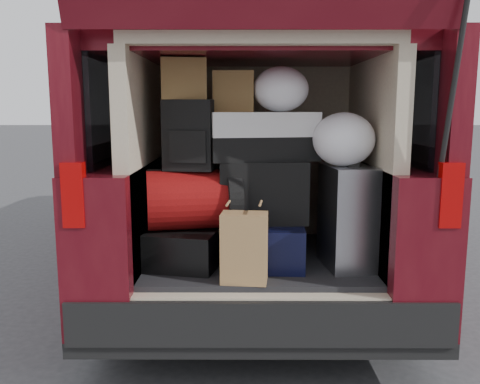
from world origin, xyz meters
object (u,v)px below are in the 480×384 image
object	(u,v)px
black_hardshell	(189,244)
black_soft_case	(263,191)
navy_hardshell	(263,241)
backpack	(189,135)
silver_roller	(347,216)
kraft_bag	(244,248)
red_duffel	(193,199)
twotone_duffel	(262,136)

from	to	relation	value
black_hardshell	black_soft_case	world-z (taller)	black_soft_case
navy_hardshell	backpack	world-z (taller)	backpack
black_hardshell	silver_roller	bearing A→B (deg)	7.30
navy_hardshell	silver_roller	distance (m)	0.49
backpack	navy_hardshell	bearing A→B (deg)	13.58
kraft_bag	red_duffel	size ratio (longest dim) A/B	0.70
kraft_bag	silver_roller	bearing A→B (deg)	30.94
silver_roller	black_soft_case	distance (m)	0.48
kraft_bag	twotone_duffel	xyz separation A→B (m)	(0.10, 0.38, 0.53)
silver_roller	kraft_bag	size ratio (longest dim) A/B	1.58
red_duffel	backpack	size ratio (longest dim) A/B	1.33
silver_roller	twotone_duffel	distance (m)	0.64
kraft_bag	backpack	bearing A→B (deg)	140.67
black_soft_case	silver_roller	bearing A→B (deg)	-13.49
silver_roller	kraft_bag	bearing A→B (deg)	-161.63
black_hardshell	red_duffel	size ratio (longest dim) A/B	1.02
red_duffel	kraft_bag	bearing A→B (deg)	-57.86
silver_roller	backpack	distance (m)	0.96
black_hardshell	red_duffel	world-z (taller)	red_duffel
red_duffel	backpack	distance (m)	0.35
black_soft_case	twotone_duffel	distance (m)	0.31
kraft_bag	backpack	world-z (taller)	backpack
backpack	twotone_duffel	bearing A→B (deg)	19.28
black_hardshell	twotone_duffel	xyz separation A→B (m)	(0.41, 0.05, 0.61)
silver_roller	twotone_duffel	world-z (taller)	twotone_duffel
kraft_bag	red_duffel	distance (m)	0.45
navy_hardshell	red_duffel	bearing A→B (deg)	-170.71
backpack	black_soft_case	bearing A→B (deg)	14.67
kraft_bag	black_soft_case	world-z (taller)	black_soft_case
silver_roller	backpack	size ratio (longest dim) A/B	1.48
silver_roller	kraft_bag	distance (m)	0.63
backpack	silver_roller	bearing A→B (deg)	4.89
black_hardshell	twotone_duffel	world-z (taller)	twotone_duffel
black_hardshell	kraft_bag	xyz separation A→B (m)	(0.31, -0.33, 0.07)
black_hardshell	twotone_duffel	size ratio (longest dim) A/B	0.87
navy_hardshell	backpack	xyz separation A→B (m)	(-0.41, -0.05, 0.60)
kraft_bag	twotone_duffel	size ratio (longest dim) A/B	0.60
kraft_bag	navy_hardshell	bearing A→B (deg)	77.96
navy_hardshell	backpack	distance (m)	0.73
silver_roller	backpack	xyz separation A→B (m)	(-0.86, 0.03, 0.44)
kraft_bag	black_hardshell	bearing A→B (deg)	139.16
black_hardshell	backpack	bearing A→B (deg)	-52.50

